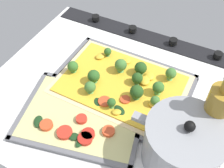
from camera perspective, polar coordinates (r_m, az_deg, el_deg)
name	(u,v)px	position (r cm, az deg, el deg)	size (l,w,h in cm)	color
ground_plane	(116,97)	(79.62, 0.95, -2.86)	(75.74, 63.68, 3.00)	white
stove_control_panel	(152,38)	(97.11, 8.49, 9.70)	(72.71, 7.00, 2.60)	black
baking_tray_front	(120,86)	(80.07, 1.63, -0.41)	(39.97, 28.96, 1.30)	slate
broccoli_pizza	(122,82)	(78.89, 2.05, 0.34)	(37.54, 26.53, 5.86)	beige
baking_tray_back	(82,116)	(73.75, -6.35, -6.84)	(36.84, 30.11, 1.30)	slate
veggie_pizza_back	(83,116)	(72.84, -6.26, -6.85)	(33.98, 27.25, 1.90)	#C5C07B
cooking_pot	(183,144)	(64.16, 14.75, -12.23)	(24.96, 18.12, 14.91)	gray
oil_bottle	(214,115)	(66.24, 20.77, -6.19)	(5.87, 5.87, 23.49)	olive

